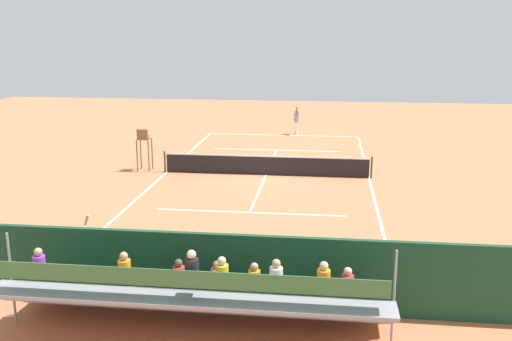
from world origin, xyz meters
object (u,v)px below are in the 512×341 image
(umpire_chair, at_px, (144,145))
(tennis_ball_near, at_px, (303,137))
(courtside_bench, at_px, (280,278))
(tennis_ball_far, at_px, (307,144))
(tennis_racket, at_px, (291,135))
(tennis_player, at_px, (297,119))
(line_judge, at_px, (86,248))
(tennis_net, at_px, (266,165))
(bleacher_stand, at_px, (200,295))
(equipment_bag, at_px, (220,290))

(umpire_chair, bearing_deg, tennis_ball_near, -126.76)
(courtside_bench, distance_m, tennis_ball_far, 21.10)
(tennis_racket, bearing_deg, tennis_player, -133.54)
(tennis_racket, relative_size, tennis_ball_near, 8.03)
(line_judge, bearing_deg, tennis_net, -105.99)
(tennis_ball_near, relative_size, tennis_ball_far, 1.00)
(courtside_bench, height_order, tennis_ball_near, courtside_bench)
(umpire_chair, height_order, line_judge, umpire_chair)
(bleacher_stand, distance_m, tennis_ball_near, 25.67)
(tennis_net, bearing_deg, courtside_bench, 97.65)
(equipment_bag, distance_m, tennis_racket, 24.51)
(courtside_bench, distance_m, equipment_bag, 1.66)
(courtside_bench, height_order, tennis_player, tennis_player)
(umpire_chair, relative_size, tennis_player, 1.11)
(tennis_player, bearing_deg, tennis_ball_near, 112.84)
(umpire_chair, distance_m, equipment_bag, 15.04)
(courtside_bench, height_order, tennis_racket, courtside_bench)
(tennis_ball_near, bearing_deg, tennis_net, 82.48)
(umpire_chair, distance_m, tennis_ball_far, 11.10)
(courtside_bench, distance_m, tennis_player, 24.77)
(tennis_racket, distance_m, tennis_ball_far, 3.52)
(tennis_racket, relative_size, tennis_ball_far, 8.03)
(umpire_chair, relative_size, tennis_ball_near, 32.42)
(tennis_ball_far, height_order, line_judge, line_judge)
(equipment_bag, xyz_separation_m, tennis_ball_far, (-1.58, -21.22, -0.15))
(umpire_chair, xyz_separation_m, tennis_ball_near, (-7.56, -10.12, -1.28))
(umpire_chair, bearing_deg, tennis_ball_far, -136.13)
(tennis_ball_far, relative_size, line_judge, 0.03)
(tennis_ball_near, xyz_separation_m, line_judge, (5.07, 23.25, 0.98))
(tennis_ball_far, bearing_deg, tennis_racket, -69.36)
(bleacher_stand, distance_m, equipment_bag, 2.08)
(bleacher_stand, relative_size, tennis_player, 4.70)
(tennis_net, xyz_separation_m, tennis_racket, (-0.51, -11.11, -0.49))
(tennis_player, distance_m, line_judge, 24.86)
(umpire_chair, height_order, tennis_racket, umpire_chair)
(tennis_net, distance_m, courtside_bench, 13.39)
(umpire_chair, bearing_deg, tennis_net, 178.38)
(tennis_racket, bearing_deg, line_judge, 80.05)
(bleacher_stand, height_order, courtside_bench, bleacher_stand)
(umpire_chair, height_order, courtside_bench, umpire_chair)
(tennis_net, relative_size, line_judge, 5.35)
(equipment_bag, xyz_separation_m, tennis_player, (-0.69, -24.88, 0.84))
(tennis_net, bearing_deg, umpire_chair, -1.62)
(bleacher_stand, height_order, line_judge, bleacher_stand)
(bleacher_stand, height_order, umpire_chair, bleacher_stand)
(tennis_ball_far, xyz_separation_m, line_judge, (5.46, 20.78, 0.98))
(tennis_net, height_order, equipment_bag, tennis_net)
(tennis_player, bearing_deg, tennis_ball_far, 103.67)
(umpire_chair, relative_size, line_judge, 1.11)
(umpire_chair, distance_m, tennis_racket, 12.90)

